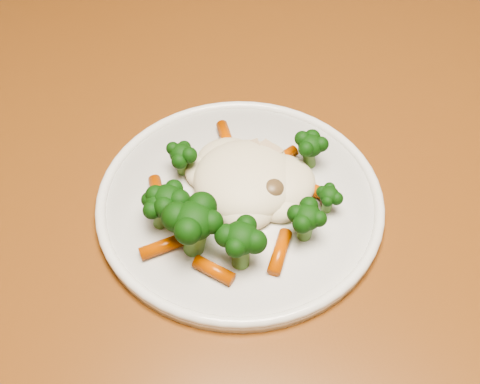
# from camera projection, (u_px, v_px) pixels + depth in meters

# --- Properties ---
(dining_table) EXTENTS (1.43, 1.17, 0.75)m
(dining_table) POSITION_uv_depth(u_px,v_px,m) (234.00, 242.00, 0.67)
(dining_table) COLOR brown
(dining_table) RESTS_ON ground
(plate) EXTENTS (0.27, 0.27, 0.01)m
(plate) POSITION_uv_depth(u_px,v_px,m) (240.00, 202.00, 0.58)
(plate) COLOR white
(plate) RESTS_ON dining_table
(meal) EXTENTS (0.18, 0.19, 0.05)m
(meal) POSITION_uv_depth(u_px,v_px,m) (234.00, 194.00, 0.55)
(meal) COLOR #F1E4C0
(meal) RESTS_ON plate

